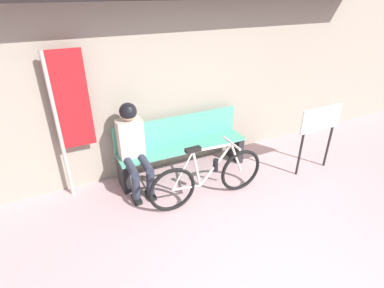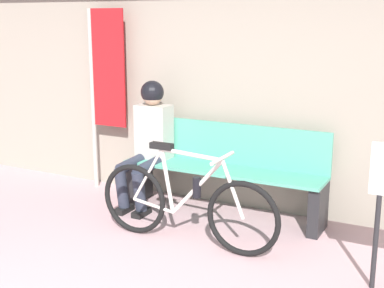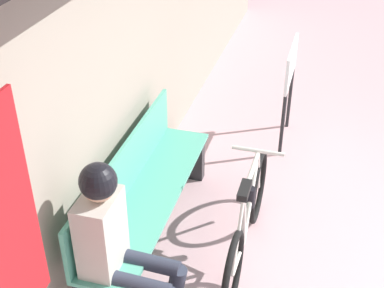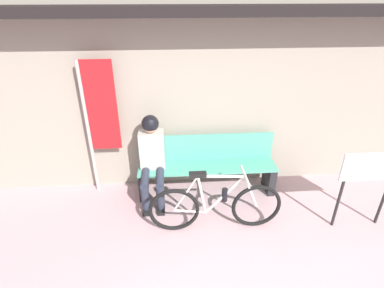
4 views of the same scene
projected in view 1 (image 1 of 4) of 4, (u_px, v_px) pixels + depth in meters
The scene contains 6 objects.
storefront_wall at pixel (163, 60), 4.16m from camera, with size 12.00×0.56×3.20m.
park_bench_near at pixel (182, 146), 4.54m from camera, with size 1.97×0.42×0.87m.
bicycle at pixel (208, 177), 3.94m from camera, with size 1.65×0.40×0.85m.
person_seated at pixel (133, 143), 4.01m from camera, with size 0.34×0.64×1.26m.
banner_pole at pixel (68, 111), 3.69m from camera, with size 0.45×0.05×1.95m.
signboard at pixel (320, 125), 4.39m from camera, with size 0.73×0.04×1.05m.
Camera 1 is at (-1.49, -1.19, 2.57)m, focal length 28.00 mm.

